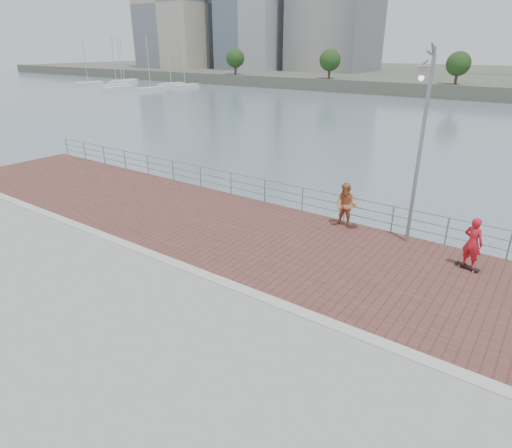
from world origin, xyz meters
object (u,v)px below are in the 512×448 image
Objects in this scene: street_lamp at (421,116)px; skateboarder at (473,243)px; bystander at (346,205)px; guardrail at (323,201)px.

street_lamp reaches higher than skateboarder.
bystander is (-2.54, 0.37, -3.82)m from street_lamp.
bystander is at bearing -25.11° from guardrail.
skateboarder is 0.94× the size of bystander.
skateboarder is (6.22, -1.52, 0.29)m from guardrail.
street_lamp reaches higher than bystander.
guardrail is 5.83× the size of street_lamp.
guardrail is at bearing 5.35° from skateboarder.
guardrail is at bearing 156.08° from bystander.
skateboarder reaches higher than guardrail.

